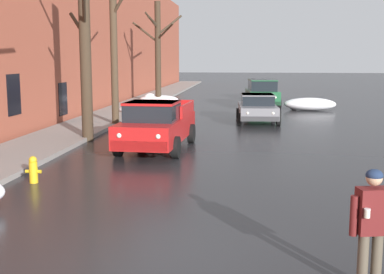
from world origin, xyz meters
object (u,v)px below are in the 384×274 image
bare_tree_far_down_block (158,49)px  sedan_grey_parked_kerbside_close (257,108)px  bare_tree_second_along_sidewalk (84,43)px  pickup_truck_red_approaching_near_lane (157,125)px  bare_tree_mid_block (115,45)px  suv_green_parked_kerbside_mid (262,92)px  pedestrian_with_coffee (372,221)px  fire_hydrant (33,169)px  sedan_darkblue_parked_far_down_block (261,90)px

bare_tree_far_down_block → sedan_grey_parked_kerbside_close: (6.66, -9.14, -2.99)m
bare_tree_second_along_sidewalk → pickup_truck_red_approaching_near_lane: bare_tree_second_along_sidewalk is taller
bare_tree_mid_block → sedan_grey_parked_kerbside_close: size_ratio=1.81×
suv_green_parked_kerbside_mid → pedestrian_with_coffee: bearing=-88.0°
bare_tree_second_along_sidewalk → bare_tree_far_down_block: bare_tree_second_along_sidewalk is taller
pedestrian_with_coffee → fire_hydrant: bearing=142.8°
bare_tree_far_down_block → pedestrian_with_coffee: bearing=-74.0°
bare_tree_mid_block → sedan_darkblue_parked_far_down_block: (7.10, 16.50, -3.04)m
bare_tree_mid_block → pickup_truck_red_approaching_near_lane: (2.99, -5.81, -2.91)m
sedan_darkblue_parked_far_down_block → suv_green_parked_kerbside_mid: bearing=-90.8°
sedan_grey_parked_kerbside_close → sedan_darkblue_parked_far_down_block: bearing=88.1°
bare_tree_mid_block → fire_hydrant: bare_tree_mid_block is taller
bare_tree_second_along_sidewalk → fire_hydrant: bearing=-83.9°
suv_green_parked_kerbside_mid → fire_hydrant: (-6.34, -20.93, -0.63)m
bare_tree_mid_block → pedestrian_with_coffee: bearing=-64.3°
bare_tree_mid_block → sedan_darkblue_parked_far_down_block: bearing=66.7°
sedan_grey_parked_kerbside_close → fire_hydrant: sedan_grey_parked_kerbside_close is taller
sedan_darkblue_parked_far_down_block → fire_hydrant: (-6.43, -27.44, -0.40)m
bare_tree_far_down_block → fire_hydrant: size_ratio=9.79×
bare_tree_mid_block → fire_hydrant: 11.49m
suv_green_parked_kerbside_mid → bare_tree_second_along_sidewalk: bearing=-116.5°
bare_tree_mid_block → pedestrian_with_coffee: size_ratio=4.06×
suv_green_parked_kerbside_mid → fire_hydrant: 21.88m
bare_tree_second_along_sidewalk → sedan_darkblue_parked_far_down_block: 22.11m
bare_tree_second_along_sidewalk → pickup_truck_red_approaching_near_lane: (3.05, -1.61, -2.88)m
bare_tree_far_down_block → suv_green_parked_kerbside_mid: 7.70m
bare_tree_mid_block → suv_green_parked_kerbside_mid: (7.01, 9.99, -2.81)m
bare_tree_far_down_block → suv_green_parked_kerbside_mid: (7.05, -1.41, -2.76)m
bare_tree_mid_block → bare_tree_far_down_block: 11.40m
sedan_grey_parked_kerbside_close → suv_green_parked_kerbside_mid: bearing=87.1°
bare_tree_second_along_sidewalk → suv_green_parked_kerbside_mid: bare_tree_second_along_sidewalk is taller
suv_green_parked_kerbside_mid → pickup_truck_red_approaching_near_lane: bearing=-104.3°
bare_tree_second_along_sidewalk → bare_tree_far_down_block: bearing=89.9°
bare_tree_mid_block → pickup_truck_red_approaching_near_lane: 7.15m
sedan_grey_parked_kerbside_close → suv_green_parked_kerbside_mid: 7.75m
bare_tree_mid_block → sedan_grey_parked_kerbside_close: bare_tree_mid_block is taller
bare_tree_far_down_block → sedan_darkblue_parked_far_down_block: (7.14, 5.10, -2.99)m
bare_tree_second_along_sidewalk → bare_tree_mid_block: 4.20m
fire_hydrant → pickup_truck_red_approaching_near_lane: bearing=65.6°
pickup_truck_red_approaching_near_lane → bare_tree_far_down_block: bearing=100.0°
bare_tree_far_down_block → sedan_grey_parked_kerbside_close: size_ratio=1.75×
suv_green_parked_kerbside_mid → fire_hydrant: bearing=-106.9°
pickup_truck_red_approaching_near_lane → sedan_grey_parked_kerbside_close: pickup_truck_red_approaching_near_lane is taller
suv_green_parked_kerbside_mid → pedestrian_with_coffee: (0.92, -26.45, 0.05)m
pedestrian_with_coffee → fire_hydrant: size_ratio=2.48×
bare_tree_far_down_block → sedan_grey_parked_kerbside_close: 11.70m
pedestrian_with_coffee → suv_green_parked_kerbside_mid: bearing=92.0°
bare_tree_far_down_block → fire_hydrant: bare_tree_far_down_block is taller
sedan_grey_parked_kerbside_close → suv_green_parked_kerbside_mid: (0.39, 7.74, 0.24)m
pickup_truck_red_approaching_near_lane → fire_hydrant: size_ratio=7.40×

